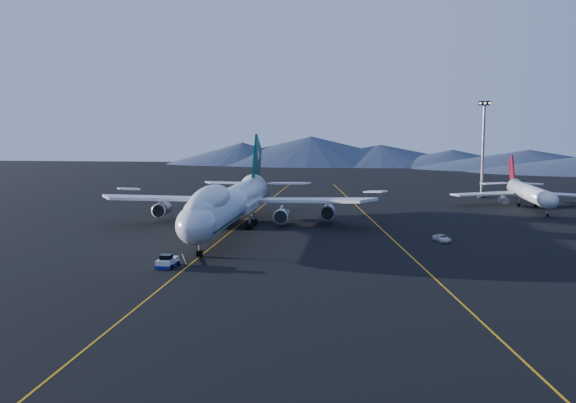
# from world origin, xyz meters

# --- Properties ---
(ground) EXTENTS (500.00, 500.00, 0.00)m
(ground) POSITION_xyz_m (0.00, 0.00, 0.00)
(ground) COLOR black
(ground) RESTS_ON ground
(taxiway_line_main) EXTENTS (0.25, 220.00, 0.01)m
(taxiway_line_main) POSITION_xyz_m (0.00, 0.00, 0.01)
(taxiway_line_main) COLOR orange
(taxiway_line_main) RESTS_ON ground
(taxiway_line_side) EXTENTS (28.08, 198.09, 0.01)m
(taxiway_line_side) POSITION_xyz_m (30.00, 10.00, 0.01)
(taxiway_line_side) COLOR orange
(taxiway_line_side) RESTS_ON ground
(boeing_747) EXTENTS (59.62, 72.43, 19.37)m
(boeing_747) POSITION_xyz_m (0.00, 0.03, 5.81)
(boeing_747) COLOR silver
(boeing_747) RESTS_ON ground
(pushback_tug) EXTENTS (2.89, 4.80, 2.04)m
(pushback_tug) POSITION_xyz_m (-2.94, -34.55, 0.64)
(pushback_tug) COLOR silver
(pushback_tug) RESTS_ON ground
(second_jet) EXTENTS (40.16, 45.37, 12.91)m
(second_jet) POSITION_xyz_m (70.20, 47.08, 3.91)
(second_jet) COLOR silver
(second_jet) RESTS_ON ground
(service_van) EXTENTS (3.47, 5.05, 1.28)m
(service_van) POSITION_xyz_m (41.27, -7.74, 0.64)
(service_van) COLOR silver
(service_van) RESTS_ON ground
(floodlight_mast) EXTENTS (3.55, 2.67, 28.76)m
(floodlight_mast) POSITION_xyz_m (62.31, 69.50, 14.57)
(floodlight_mast) COLOR black
(floodlight_mast) RESTS_ON ground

